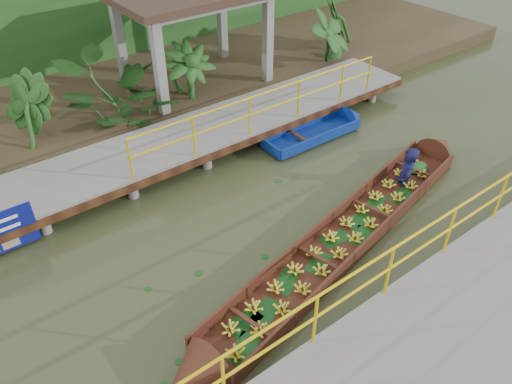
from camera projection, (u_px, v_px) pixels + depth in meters
ground at (238, 242)px, 10.19m from camera, size 80.00×80.00×0.00m
land_strip at (91, 101)px, 14.83m from camera, size 30.00×8.00×0.45m
far_dock at (156, 151)px, 12.09m from camera, size 16.00×2.06×1.66m
near_dock at (446, 346)px, 7.82m from camera, size 18.00×2.40×1.73m
pavilion at (191, 3)px, 13.98m from camera, size 4.40×3.00×3.00m
foliage_backdrop at (47, 19)px, 15.36m from camera, size 30.00×0.80×4.00m
vendor_boat at (359, 220)px, 10.33m from camera, size 9.83×2.98×2.28m
moored_blue_boat at (333, 126)px, 13.79m from camera, size 3.29×0.93×0.78m
tropical_plants at (185, 71)px, 13.73m from camera, size 14.49×1.49×1.86m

